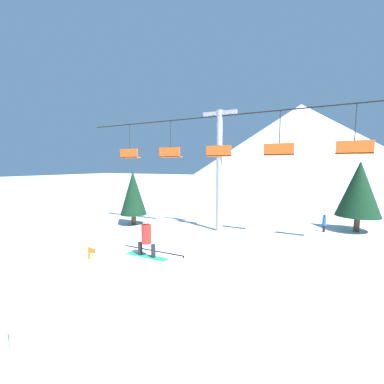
{
  "coord_description": "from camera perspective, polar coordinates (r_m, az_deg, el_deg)",
  "views": [
    {
      "loc": [
        6.37,
        -4.68,
        4.6
      ],
      "look_at": [
        1.1,
        5.55,
        3.41
      ],
      "focal_mm": 24.0,
      "sensor_mm": 36.0,
      "label": 1
    }
  ],
  "objects": [
    {
      "name": "chairlift",
      "position": [
        17.92,
        6.04,
        7.44
      ],
      "size": [
        23.22,
        0.44,
        8.35
      ],
      "color": "#9E9EA3",
      "rests_on": "ground_plane"
    },
    {
      "name": "distant_skier",
      "position": [
        20.09,
        27.3,
        -6.05
      ],
      "size": [
        0.24,
        0.24,
        1.23
      ],
      "color": "black",
      "rests_on": "ground_plane"
    },
    {
      "name": "pine_tree_far",
      "position": [
        21.11,
        33.13,
        0.61
      ],
      "size": [
        2.87,
        2.87,
        4.95
      ],
      "color": "#4C3823",
      "rests_on": "ground_plane"
    },
    {
      "name": "pine_tree_near",
      "position": [
        20.37,
        -12.94,
        -0.21
      ],
      "size": [
        2.03,
        2.03,
        4.19
      ],
      "color": "#4C3823",
      "rests_on": "ground_plane"
    },
    {
      "name": "trail_marker",
      "position": [
        11.83,
        -21.78,
        -13.93
      ],
      "size": [
        0.41,
        0.1,
        1.24
      ],
      "color": "orange",
      "rests_on": "ground_plane"
    },
    {
      "name": "snow_ramp",
      "position": [
        8.3,
        -17.49,
        -21.59
      ],
      "size": [
        2.51,
        4.13,
        1.61
      ],
      "color": "white",
      "rests_on": "ground_plane"
    },
    {
      "name": "snowboarder",
      "position": [
        8.64,
        -10.09,
        -10.0
      ],
      "size": [
        1.52,
        0.32,
        1.3
      ],
      "color": "#1E9E6B",
      "rests_on": "snow_ramp"
    },
    {
      "name": "ground_plane",
      "position": [
        9.15,
        -25.08,
        -24.88
      ],
      "size": [
        220.0,
        220.0,
        0.0
      ],
      "primitive_type": "plane",
      "color": "white"
    },
    {
      "name": "mountain_ridge",
      "position": [
        77.44,
        22.8,
        9.85
      ],
      "size": [
        64.81,
        64.81,
        21.07
      ],
      "color": "silver",
      "rests_on": "ground_plane"
    }
  ]
}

